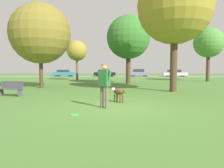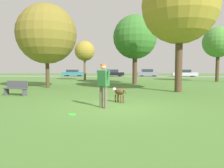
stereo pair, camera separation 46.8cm
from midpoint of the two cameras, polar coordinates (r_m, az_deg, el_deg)
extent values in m
plane|color=#4C7A33|center=(8.69, -1.45, -6.25)|extent=(120.00, 120.00, 0.00)
cube|color=gray|center=(42.36, 0.55, 2.00)|extent=(120.00, 6.00, 0.01)
cylinder|color=#665B4C|center=(8.53, -2.98, -3.51)|extent=(0.18, 0.18, 0.87)
cylinder|color=#665B4C|center=(8.70, -4.19, -3.36)|extent=(0.18, 0.18, 0.87)
cube|color=#2D7038|center=(8.55, -3.61, 1.50)|extent=(0.49, 0.46, 0.61)
cylinder|color=#2D7038|center=(8.37, -2.36, 1.45)|extent=(0.22, 0.21, 0.62)
cylinder|color=#2D7038|center=(8.73, -4.82, 1.55)|extent=(0.22, 0.21, 0.62)
sphere|color=tan|center=(8.54, -3.63, 4.53)|extent=(0.31, 0.31, 0.22)
cylinder|color=#D15B19|center=(8.54, -3.63, 5.04)|extent=(0.32, 0.32, 0.06)
ellipsoid|color=brown|center=(9.98, 0.41, -2.02)|extent=(0.62, 0.65, 0.28)
ellipsoid|color=white|center=(10.11, -0.23, -2.22)|extent=(0.25, 0.25, 0.16)
sphere|color=white|center=(10.24, -0.96, -1.42)|extent=(0.24, 0.24, 0.17)
cylinder|color=brown|center=(10.11, -0.65, -3.77)|extent=(0.10, 0.10, 0.36)
cylinder|color=brown|center=(10.21, 0.02, -3.69)|extent=(0.10, 0.10, 0.36)
cylinder|color=brown|center=(9.82, 0.80, -4.00)|extent=(0.10, 0.10, 0.36)
cylinder|color=brown|center=(9.93, 1.48, -3.91)|extent=(0.10, 0.10, 0.36)
cylinder|color=brown|center=(9.69, 1.92, -1.95)|extent=(0.17, 0.18, 0.18)
cylinder|color=#33D838|center=(7.53, -11.55, -7.88)|extent=(0.28, 0.28, 0.02)
torus|color=#33D838|center=(7.53, -11.55, -7.88)|extent=(0.28, 0.28, 0.02)
cylinder|color=#4C3826|center=(15.15, 14.95, 5.20)|extent=(0.47, 0.47, 3.78)
sphere|color=olive|center=(15.69, 15.22, 19.01)|extent=(4.95, 4.95, 4.95)
cylinder|color=brown|center=(28.91, -9.57, 3.79)|extent=(0.30, 0.30, 2.86)
sphere|color=olive|center=(29.00, -9.63, 8.56)|extent=(2.62, 2.62, 2.62)
cylinder|color=#4C3826|center=(18.40, -18.72, 2.96)|extent=(0.30, 0.30, 2.53)
sphere|color=olive|center=(18.60, -18.94, 12.39)|extent=(4.76, 4.76, 4.76)
cylinder|color=#4C3826|center=(28.62, 23.33, 3.94)|extent=(0.40, 0.40, 3.29)
sphere|color=#4C8938|center=(28.78, 23.50, 9.89)|extent=(3.57, 3.57, 3.57)
cylinder|color=#4C3826|center=(22.02, 3.66, 3.98)|extent=(0.46, 0.46, 3.04)
sphere|color=#38752D|center=(22.24, 3.69, 12.11)|extent=(4.33, 4.33, 4.33)
cube|color=teal|center=(43.53, -12.72, 2.66)|extent=(4.19, 1.78, 0.62)
cube|color=#232D38|center=(43.56, -12.89, 3.36)|extent=(2.19, 1.50, 0.45)
cylinder|color=black|center=(43.94, -10.90, 2.42)|extent=(0.66, 0.21, 0.65)
cylinder|color=black|center=(42.53, -11.34, 2.36)|extent=(0.66, 0.21, 0.65)
cylinder|color=black|center=(44.57, -14.03, 2.40)|extent=(0.66, 0.21, 0.65)
cylinder|color=black|center=(43.18, -14.56, 2.34)|extent=(0.66, 0.21, 0.65)
cube|color=black|center=(42.09, -2.21, 2.67)|extent=(4.16, 1.91, 0.57)
cube|color=#232D38|center=(42.09, -2.38, 3.43)|extent=(2.18, 1.61, 0.55)
cylinder|color=black|center=(42.81, -0.48, 2.45)|extent=(0.65, 0.21, 0.64)
cylinder|color=black|center=(41.23, -0.58, 2.38)|extent=(0.65, 0.21, 0.64)
cylinder|color=black|center=(43.00, -3.78, 2.45)|extent=(0.65, 0.21, 0.64)
cylinder|color=black|center=(41.42, -4.01, 2.38)|extent=(0.65, 0.21, 0.64)
cube|color=slate|center=(42.85, 6.72, 2.71)|extent=(4.00, 1.93, 0.65)
cube|color=#232D38|center=(42.82, 6.57, 3.52)|extent=(2.09, 1.62, 0.56)
cylinder|color=black|center=(43.80, 8.13, 2.43)|extent=(0.63, 0.22, 0.62)
cylinder|color=black|center=(42.23, 8.45, 2.37)|extent=(0.63, 0.22, 0.62)
cylinder|color=black|center=(43.51, 5.04, 2.45)|extent=(0.63, 0.22, 0.62)
cylinder|color=black|center=(41.93, 5.25, 2.38)|extent=(0.63, 0.22, 0.62)
cube|color=#B7B7BC|center=(43.53, 15.81, 2.55)|extent=(4.64, 1.87, 0.59)
cube|color=#232D38|center=(43.49, 15.65, 3.29)|extent=(2.44, 1.54, 0.54)
cylinder|color=black|center=(44.53, 17.34, 2.28)|extent=(0.58, 0.23, 0.57)
cylinder|color=black|center=(43.16, 17.79, 2.22)|extent=(0.58, 0.23, 0.57)
cylinder|color=black|center=(43.97, 13.87, 2.32)|extent=(0.58, 0.23, 0.57)
cylinder|color=black|center=(42.57, 14.20, 2.26)|extent=(0.58, 0.23, 0.57)
cube|color=#47474C|center=(13.65, -25.95, -1.13)|extent=(1.45, 0.68, 0.05)
cube|color=#47474C|center=(13.78, -25.52, -0.13)|extent=(1.38, 0.33, 0.40)
cube|color=#47474C|center=(13.30, -23.84, -2.15)|extent=(0.13, 0.36, 0.39)
cube|color=#47474C|center=(14.07, -27.90, -1.95)|extent=(0.13, 0.36, 0.39)
camera|label=1|loc=(0.23, -91.45, -0.10)|focal=35.00mm
camera|label=2|loc=(0.23, 88.55, 0.10)|focal=35.00mm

